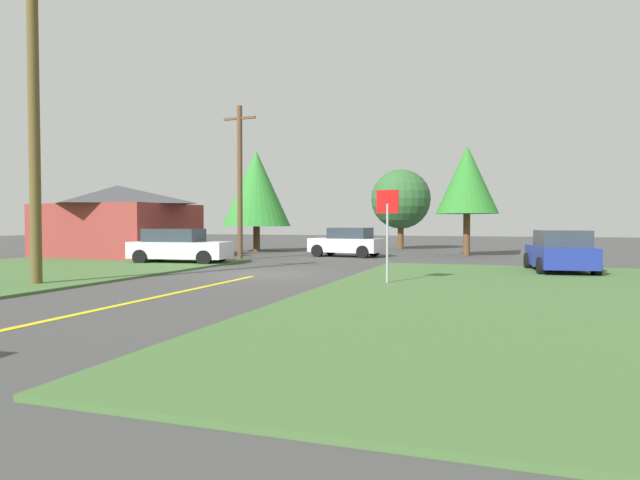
{
  "coord_description": "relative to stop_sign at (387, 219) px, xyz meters",
  "views": [
    {
      "loc": [
        8.33,
        -18.39,
        1.91
      ],
      "look_at": [
        1.45,
        2.15,
        1.21
      ],
      "focal_mm": 30.6,
      "sensor_mm": 36.0,
      "label": 1
    }
  ],
  "objects": [
    {
      "name": "ground_plane",
      "position": [
        -5.02,
        2.07,
        -2.01
      ],
      "size": [
        120.0,
        120.0,
        0.0
      ],
      "primitive_type": "plane",
      "color": "#414141"
    },
    {
      "name": "grass_verge_right",
      "position": [
        4.4,
        -1.93,
        -1.97
      ],
      "size": [
        12.0,
        20.0,
        0.08
      ],
      "primitive_type": "cube",
      "color": "#436834",
      "rests_on": "ground"
    },
    {
      "name": "lane_stripe_center",
      "position": [
        -5.02,
        -5.93,
        -2.01
      ],
      "size": [
        0.2,
        14.0,
        0.01
      ],
      "primitive_type": "cube",
      "color": "yellow",
      "rests_on": "ground"
    },
    {
      "name": "stop_sign",
      "position": [
        0.0,
        0.0,
        0.0
      ],
      "size": [
        0.7,
        0.13,
        2.89
      ],
      "rotation": [
        0.0,
        0.0,
        3.0
      ],
      "color": "#9EA0A8",
      "rests_on": "ground"
    },
    {
      "name": "car_on_crossroad",
      "position": [
        5.38,
        5.82,
        -1.21
      ],
      "size": [
        2.45,
        4.04,
        1.62
      ],
      "rotation": [
        0.0,
        0.0,
        1.7
      ],
      "color": "navy",
      "rests_on": "ground"
    },
    {
      "name": "parked_car_near_building",
      "position": [
        -10.89,
        5.48,
        -1.21
      ],
      "size": [
        4.72,
        2.45,
        1.62
      ],
      "rotation": [
        0.0,
        0.0,
        0.12
      ],
      "color": "silver",
      "rests_on": "ground"
    },
    {
      "name": "car_approaching_junction",
      "position": [
        -4.91,
        12.97,
        -1.21
      ],
      "size": [
        4.16,
        2.4,
        1.62
      ],
      "rotation": [
        0.0,
        0.0,
        3.01
      ],
      "color": "silver",
      "rests_on": "ground"
    },
    {
      "name": "utility_pole_near",
      "position": [
        -9.95,
        -3.56,
        2.8
      ],
      "size": [
        1.79,
        0.45,
        9.42
      ],
      "color": "brown",
      "rests_on": "ground"
    },
    {
      "name": "utility_pole_mid",
      "position": [
        -9.51,
        8.96,
        2.06
      ],
      "size": [
        1.8,
        0.27,
        7.87
      ],
      "color": "brown",
      "rests_on": "ground"
    },
    {
      "name": "oak_tree_left",
      "position": [
        -3.59,
        22.49,
        1.56
      ],
      "size": [
        4.24,
        4.24,
        5.7
      ],
      "color": "brown",
      "rests_on": "ground"
    },
    {
      "name": "pine_tree_center",
      "position": [
        1.38,
        15.93,
        2.32
      ],
      "size": [
        3.53,
        3.53,
        6.3
      ],
      "color": "brown",
      "rests_on": "ground"
    },
    {
      "name": "oak_tree_right",
      "position": [
        -12.0,
        16.24,
        2.11
      ],
      "size": [
        4.49,
        4.49,
        6.6
      ],
      "color": "brown",
      "rests_on": "ground"
    },
    {
      "name": "barn",
      "position": [
        -16.79,
        8.57,
        -0.04
      ],
      "size": [
        7.8,
        6.0,
        3.94
      ],
      "color": "maroon",
      "rests_on": "ground"
    }
  ]
}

